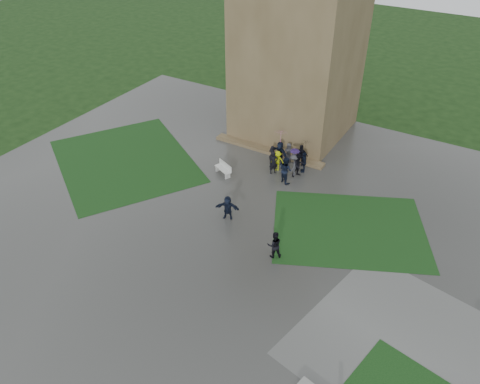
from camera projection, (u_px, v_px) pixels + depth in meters
The scene contains 10 objects.
ground at pixel (186, 228), 28.24m from camera, with size 120.00×120.00×0.00m, color black.
plaza at pixel (205, 211), 29.64m from camera, with size 34.00×34.00×0.02m, color #363633.
lawn_inset_left at pixel (125, 161), 34.60m from camera, with size 11.00×9.00×0.01m, color #123311.
lawn_inset_right at pixel (349, 229), 28.16m from camera, with size 9.00×7.00×0.01m, color #123311.
tower at pixel (301, 17), 33.59m from camera, with size 8.00×8.00×18.00m, color brown.
tower_plinth at pixel (268, 151), 35.60m from camera, with size 9.00×0.80×0.22m, color brown.
bench at pixel (224, 169), 32.85m from camera, with size 1.57×1.05×0.87m.
visitor_cluster at pixel (289, 157), 32.99m from camera, with size 3.30×3.41×2.62m.
pedestrian_mid at pixel (228, 207), 28.58m from camera, with size 1.47×0.53×1.59m, color black.
pedestrian_near at pixel (274, 245), 25.71m from camera, with size 0.82×0.47×1.68m, color black.
Camera 1 is at (14.03, -17.06, 18.03)m, focal length 35.00 mm.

